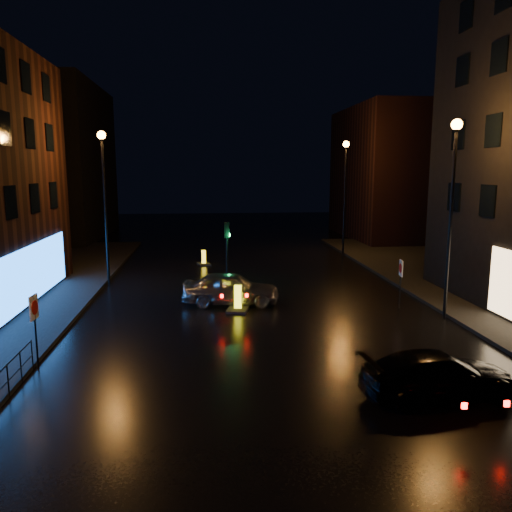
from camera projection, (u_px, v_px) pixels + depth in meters
The scene contains 13 objects.
ground at pixel (289, 385), 14.88m from camera, with size 120.00×120.00×0.00m, color black.
building_far_left at pixel (57, 162), 46.37m from camera, with size 8.00×16.00×14.00m, color black.
building_far_right at pixel (390, 173), 46.74m from camera, with size 8.00×14.00×12.00m, color black.
street_lamp_lfar at pixel (104, 184), 26.86m from camera, with size 0.44×0.44×8.37m.
street_lamp_rnear at pixel (453, 189), 20.60m from camera, with size 0.44×0.44×8.37m.
street_lamp_rfar at pixel (345, 181), 36.28m from camera, with size 0.44×0.44×8.37m.
traffic_signal at pixel (227, 274), 28.40m from camera, with size 1.40×2.40×3.45m.
silver_hatchback at pixel (231, 288), 23.74m from camera, with size 1.83×4.55×1.55m, color #9FA0A6.
dark_sedan at pixel (438, 375), 14.04m from camera, with size 1.81×4.44×1.29m, color black.
bollard_near at pixel (238, 305), 22.77m from camera, with size 1.17×1.50×1.16m.
bollard_far at pixel (204, 261), 33.75m from camera, with size 0.97×1.26×0.99m.
road_sign_left at pixel (34, 314), 15.91m from camera, with size 0.11×0.59×2.41m.
road_sign_right at pixel (401, 272), 22.88m from camera, with size 0.14×0.55×2.26m.
Camera 1 is at (-2.42, -13.83, 6.35)m, focal length 35.00 mm.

